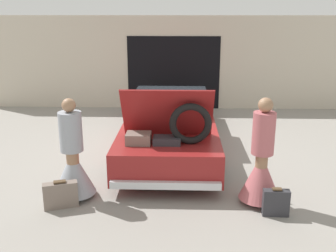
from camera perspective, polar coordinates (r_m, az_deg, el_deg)
name	(u,v)px	position (r m, az deg, el deg)	size (l,w,h in m)	color
ground_plane	(170,146)	(8.87, 0.32, -2.93)	(40.00, 40.00, 0.00)	gray
garage_wall_back	(174,63)	(12.11, 0.83, 9.11)	(12.00, 0.14, 2.80)	beige
car	(170,123)	(8.70, 0.33, 0.47)	(1.91, 5.32, 1.69)	maroon
person_left	(73,164)	(6.51, -13.62, -5.32)	(0.69, 0.69, 1.66)	#997051
person_right	(261,167)	(6.30, 13.36, -5.83)	(0.65, 0.65, 1.71)	#997051
suitcase_beside_left_person	(61,195)	(6.37, -15.30, -9.63)	(0.54, 0.30, 0.44)	#75665B
suitcase_beside_right_person	(276,203)	(6.15, 15.39, -10.67)	(0.39, 0.15, 0.44)	#2D2D33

